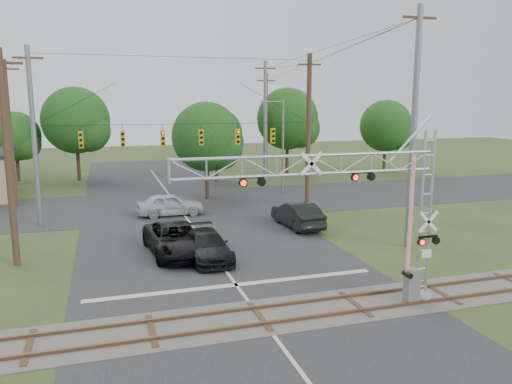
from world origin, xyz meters
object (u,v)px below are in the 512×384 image
object	(u,v)px
traffic_signal_span	(195,135)
car_dark	(207,245)
pickup_black	(176,239)
streetlight	(281,141)
crossing_gantry	(357,202)
sedan_silver	(170,204)

from	to	relation	value
traffic_signal_span	car_dark	xyz separation A→B (m)	(-1.38, -10.39, -5.00)
pickup_black	streetlight	xyz separation A→B (m)	(11.50, 15.40, 3.77)
crossing_gantry	traffic_signal_span	xyz separation A→B (m)	(-2.81, 18.36, 1.42)
crossing_gantry	traffic_signal_span	bearing A→B (deg)	98.69
crossing_gantry	streetlight	size ratio (longest dim) A/B	1.29
traffic_signal_span	streetlight	world-z (taller)	traffic_signal_span
crossing_gantry	pickup_black	xyz separation A→B (m)	(-5.58, 9.27, -3.47)
crossing_gantry	car_dark	distance (m)	9.68
sedan_silver	car_dark	bearing A→B (deg)	-178.50
sedan_silver	pickup_black	bearing A→B (deg)	173.35
pickup_black	car_dark	size ratio (longest dim) A/B	1.19
traffic_signal_span	streetlight	bearing A→B (deg)	35.88
streetlight	car_dark	bearing A→B (deg)	-121.17
traffic_signal_span	pickup_black	world-z (taller)	traffic_signal_span
sedan_silver	streetlight	bearing A→B (deg)	-61.40
pickup_black	sedan_silver	size ratio (longest dim) A/B	1.25
crossing_gantry	pickup_black	distance (m)	11.37
crossing_gantry	streetlight	distance (m)	25.37
crossing_gantry	sedan_silver	size ratio (longest dim) A/B	2.24
crossing_gantry	sedan_silver	bearing A→B (deg)	104.04
car_dark	sedan_silver	distance (m)	10.69
crossing_gantry	sedan_silver	world-z (taller)	crossing_gantry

